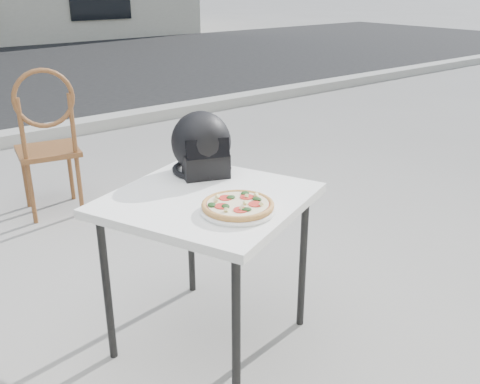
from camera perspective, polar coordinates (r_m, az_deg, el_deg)
ground at (r=2.83m, az=-11.36°, el=-9.93°), size 80.00×80.00×0.00m
cafe_table_main at (r=2.12m, az=-3.44°, el=-1.92°), size 0.93×0.93×0.68m
plate at (r=1.94m, az=-0.24°, el=-1.91°), size 0.37×0.37×0.02m
pizza at (r=1.94m, az=-0.24°, el=-1.37°), size 0.31×0.31×0.03m
helmet at (r=2.32m, az=-4.11°, el=4.91°), size 0.34×0.35×0.27m
cafe_chair_main at (r=3.62m, az=-19.90°, el=5.71°), size 0.44×0.44×0.98m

